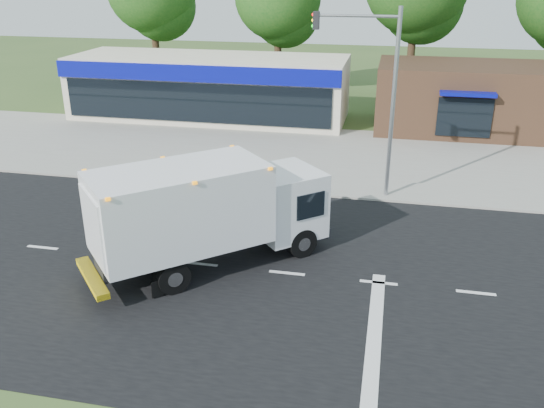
{
  "coord_description": "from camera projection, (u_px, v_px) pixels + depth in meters",
  "views": [
    {
      "loc": [
        2.99,
        -16.47,
        9.45
      ],
      "look_at": [
        -0.89,
        1.77,
        1.7
      ],
      "focal_mm": 38.0,
      "sensor_mm": 36.0,
      "label": 1
    }
  ],
  "objects": [
    {
      "name": "lane_markings",
      "position": [
        322.0,
        299.0,
        17.59
      ],
      "size": [
        55.2,
        7.0,
        0.01
      ],
      "color": "silver",
      "rests_on": "road_asphalt"
    },
    {
      "name": "ems_box_truck",
      "position": [
        206.0,
        208.0,
        18.82
      ],
      "size": [
        7.78,
        7.35,
        3.63
      ],
      "rotation": [
        0.0,
        0.0,
        0.73
      ],
      "color": "black",
      "rests_on": "ground"
    },
    {
      "name": "road_asphalt",
      "position": [
        287.0,
        273.0,
        19.07
      ],
      "size": [
        60.0,
        14.0,
        0.02
      ],
      "primitive_type": "cube",
      "color": "black",
      "rests_on": "ground"
    },
    {
      "name": "emergency_worker",
      "position": [
        166.0,
        252.0,
        18.33
      ],
      "size": [
        0.75,
        0.83,
        2.02
      ],
      "rotation": [
        0.0,
        0.0,
        1.02
      ],
      "color": "tan",
      "rests_on": "ground"
    },
    {
      "name": "traffic_signal_pole",
      "position": [
        379.0,
        85.0,
        23.6
      ],
      "size": [
        3.51,
        0.25,
        8.0
      ],
      "color": "gray",
      "rests_on": "ground"
    },
    {
      "name": "brown_storefront",
      "position": [
        461.0,
        98.0,
        35.01
      ],
      "size": [
        10.0,
        6.7,
        4.0
      ],
      "color": "#382316",
      "rests_on": "ground"
    },
    {
      "name": "retail_strip_mall",
      "position": [
        209.0,
        87.0,
        38.03
      ],
      "size": [
        18.0,
        6.2,
        4.0
      ],
      "color": "beige",
      "rests_on": "ground"
    },
    {
      "name": "parking_apron",
      "position": [
        334.0,
        150.0,
        31.72
      ],
      "size": [
        60.0,
        9.0,
        0.02
      ],
      "primitive_type": "cube",
      "color": "gray",
      "rests_on": "ground"
    },
    {
      "name": "sidewalk",
      "position": [
        320.0,
        186.0,
        26.46
      ],
      "size": [
        60.0,
        2.4,
        0.12
      ],
      "primitive_type": "cube",
      "color": "gray",
      "rests_on": "ground"
    },
    {
      "name": "ground",
      "position": [
        287.0,
        273.0,
        19.08
      ],
      "size": [
        120.0,
        120.0,
        0.0
      ],
      "primitive_type": "plane",
      "color": "#385123",
      "rests_on": "ground"
    }
  ]
}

